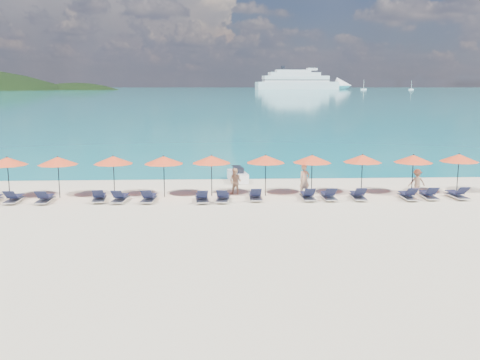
{
  "coord_description": "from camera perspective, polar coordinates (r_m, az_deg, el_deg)",
  "views": [
    {
      "loc": [
        -1.23,
        -23.75,
        6.01
      ],
      "look_at": [
        0.0,
        3.0,
        1.2
      ],
      "focal_mm": 40.0,
      "sensor_mm": 36.0,
      "label": 1
    }
  ],
  "objects": [
    {
      "name": "lounger_11",
      "position": [
        28.88,
        12.47,
        -1.59
      ],
      "size": [
        0.67,
        1.72,
        0.66
      ],
      "rotation": [
        0.0,
        0.0,
        -0.03
      ],
      "color": "silver",
      "rests_on": "ground"
    },
    {
      "name": "umbrella_3",
      "position": [
        28.81,
        -8.15,
        2.12
      ],
      "size": [
        2.1,
        2.1,
        2.28
      ],
      "color": "black",
      "rests_on": "ground"
    },
    {
      "name": "lounger_3",
      "position": [
        28.65,
        -14.78,
        -1.78
      ],
      "size": [
        0.79,
        1.75,
        0.66
      ],
      "rotation": [
        0.0,
        0.0,
        0.1
      ],
      "color": "silver",
      "rests_on": "ground"
    },
    {
      "name": "beachgoer_c",
      "position": [
        30.94,
        18.35,
        -0.19
      ],
      "size": [
        0.92,
        0.43,
        1.43
      ],
      "primitive_type": "imported",
      "rotation": [
        0.0,
        0.0,
        3.14
      ],
      "color": "tan",
      "rests_on": "ground"
    },
    {
      "name": "beachgoer_a",
      "position": [
        29.11,
        6.89,
        -0.05
      ],
      "size": [
        0.75,
        0.64,
        1.75
      ],
      "primitive_type": "imported",
      "rotation": [
        0.0,
        0.0,
        0.42
      ],
      "color": "tan",
      "rests_on": "ground"
    },
    {
      "name": "umbrella_8",
      "position": [
        30.54,
        18.01,
        2.17
      ],
      "size": [
        2.1,
        2.1,
        2.28
      ],
      "color": "black",
      "rests_on": "ground"
    },
    {
      "name": "lounger_5",
      "position": [
        28.01,
        -9.69,
        -1.86
      ],
      "size": [
        0.74,
        1.74,
        0.66
      ],
      "rotation": [
        0.0,
        0.0,
        -0.07
      ],
      "color": "silver",
      "rests_on": "ground"
    },
    {
      "name": "umbrella_1",
      "position": [
        29.85,
        -18.87,
        1.95
      ],
      "size": [
        2.1,
        2.1,
        2.28
      ],
      "color": "black",
      "rests_on": "ground"
    },
    {
      "name": "umbrella_9",
      "position": [
        31.77,
        22.33,
        2.2
      ],
      "size": [
        2.1,
        2.1,
        2.28
      ],
      "color": "black",
      "rests_on": "ground"
    },
    {
      "name": "ground",
      "position": [
        24.52,
        0.32,
        -4.0
      ],
      "size": [
        1400.0,
        1400.0,
        0.0
      ],
      "primitive_type": "plane",
      "color": "beige"
    },
    {
      "name": "lounger_8",
      "position": [
        28.07,
        1.65,
        -1.69
      ],
      "size": [
        0.64,
        1.71,
        0.66
      ],
      "rotation": [
        0.0,
        0.0,
        -0.01
      ],
      "color": "silver",
      "rests_on": "ground"
    },
    {
      "name": "lounger_14",
      "position": [
        30.71,
        22.14,
        -1.42
      ],
      "size": [
        0.75,
        1.74,
        0.66
      ],
      "rotation": [
        0.0,
        0.0,
        0.08
      ],
      "color": "silver",
      "rests_on": "ground"
    },
    {
      "name": "umbrella_4",
      "position": [
        28.82,
        -3.06,
        2.21
      ],
      "size": [
        2.1,
        2.1,
        2.28
      ],
      "color": "black",
      "rests_on": "ground"
    },
    {
      "name": "umbrella_0",
      "position": [
        30.68,
        -23.58,
        1.85
      ],
      "size": [
        2.1,
        2.1,
        2.28
      ],
      "color": "black",
      "rests_on": "ground"
    },
    {
      "name": "lounger_1",
      "position": [
        29.82,
        -22.97,
        -1.8
      ],
      "size": [
        0.65,
        1.71,
        0.66
      ],
      "rotation": [
        0.0,
        0.0,
        0.02
      ],
      "color": "silver",
      "rests_on": "ground"
    },
    {
      "name": "lounger_10",
      "position": [
        28.54,
        9.4,
        -1.63
      ],
      "size": [
        0.67,
        1.72,
        0.66
      ],
      "rotation": [
        0.0,
        0.0,
        0.03
      ],
      "color": "silver",
      "rests_on": "ground"
    },
    {
      "name": "headland_small",
      "position": [
        603.8,
        -16.98,
        5.84
      ],
      "size": [
        162.0,
        126.0,
        85.5
      ],
      "color": "black",
      "rests_on": "ground"
    },
    {
      "name": "umbrella_6",
      "position": [
        29.22,
        7.7,
        2.24
      ],
      "size": [
        2.1,
        2.1,
        2.28
      ],
      "color": "black",
      "rests_on": "ground"
    },
    {
      "name": "sea",
      "position": [
        683.77,
        -2.56,
        9.67
      ],
      "size": [
        1600.0,
        1300.0,
        0.01
      ],
      "primitive_type": "cube",
      "color": "#1FA9B2",
      "rests_on": "ground"
    },
    {
      "name": "umbrella_2",
      "position": [
        29.34,
        -13.37,
        2.09
      ],
      "size": [
        2.1,
        2.1,
        2.28
      ],
      "color": "black",
      "rests_on": "ground"
    },
    {
      "name": "lounger_9",
      "position": [
        28.33,
        7.22,
        -1.66
      ],
      "size": [
        0.65,
        1.71,
        0.66
      ],
      "rotation": [
        0.0,
        0.0,
        0.02
      ],
      "color": "silver",
      "rests_on": "ground"
    },
    {
      "name": "umbrella_7",
      "position": [
        29.88,
        12.94,
        2.25
      ],
      "size": [
        2.1,
        2.1,
        2.28
      ],
      "color": "black",
      "rests_on": "ground"
    },
    {
      "name": "jetski",
      "position": [
        33.42,
        -0.25,
        0.48
      ],
      "size": [
        1.28,
        2.67,
        0.91
      ],
      "rotation": [
        0.0,
        0.0,
        0.13
      ],
      "color": "white",
      "rests_on": "ground"
    },
    {
      "name": "lounger_6",
      "position": [
        27.64,
        -4.08,
        -1.9
      ],
      "size": [
        0.74,
        1.74,
        0.66
      ],
      "rotation": [
        0.0,
        0.0,
        0.07
      ],
      "color": "silver",
      "rests_on": "ground"
    },
    {
      "name": "umbrella_5",
      "position": [
        28.95,
        2.75,
        2.25
      ],
      "size": [
        2.1,
        2.1,
        2.28
      ],
      "color": "black",
      "rests_on": "ground"
    },
    {
      "name": "beachgoer_b",
      "position": [
        29.37,
        -0.49,
        -0.16
      ],
      "size": [
        0.83,
        0.71,
        1.47
      ],
      "primitive_type": "imported",
      "rotation": [
        0.0,
        0.0,
        -0.52
      ],
      "color": "tan",
      "rests_on": "ground"
    },
    {
      "name": "lounger_2",
      "position": [
        29.2,
        -20.09,
        -1.85
      ],
      "size": [
        0.64,
        1.71,
        0.66
      ],
      "rotation": [
        0.0,
        0.0,
        0.01
      ],
      "color": "silver",
      "rests_on": "ground"
    },
    {
      "name": "cruise_ship",
      "position": [
        630.75,
        7.02,
        10.31
      ],
      "size": [
        116.0,
        34.1,
        31.9
      ],
      "rotation": [
        0.0,
        0.0,
        0.14
      ],
      "color": "silver",
      "rests_on": "ground"
    },
    {
      "name": "lounger_12",
      "position": [
        29.55,
        17.47,
        -1.56
      ],
      "size": [
        0.62,
        1.7,
        0.66
      ],
      "rotation": [
        0.0,
        0.0,
        -0.0
      ],
      "color": "silver",
      "rests_on": "ground"
    },
    {
      "name": "lounger_13",
      "position": [
        30.08,
        19.46,
        -1.47
      ],
      "size": [
        0.69,
        1.72,
        0.66
      ],
      "rotation": [
        0.0,
        0.0,
        -0.04
      ],
      "color": "silver",
      "rests_on": "ground"
    },
    {
      "name": "lounger_4",
      "position": [
        28.27,
        -12.67,
        -1.85
      ],
      "size": [
        0.76,
        1.75,
        0.66
      ],
      "rotation": [
        0.0,
        0.0,
        -0.08
      ],
      "color": "silver",
      "rests_on": "ground"
    },
    {
      "name": "sailboat_far",
      "position": [
        585.91,
        13.04,
        9.44
      ],
      "size": [
        5.88,
        1.96,
        10.78
      ],
      "color": "silver",
      "rests_on": "ground"
    },
    {
      "name": "lounger_7",
      "position": [
        27.69,
        -1.83,
        -1.86
      ],
      "size": [
        0.78,
        1.75,
        0.66
      ],
      "rotation": [
        0.0,
        0.0,
        -0.1
      ],
      "color": "silver",
      "rests_on": "ground"
    },
    {
      "name": "sailboat_near",
      "position": [
        598.76,
        17.79,
        9.22
      ],
      "size": [
        5.12,
        1.71,
        9.39
      ],
      "color": "silver",
      "rests_on": "ground"
    }
  ]
}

